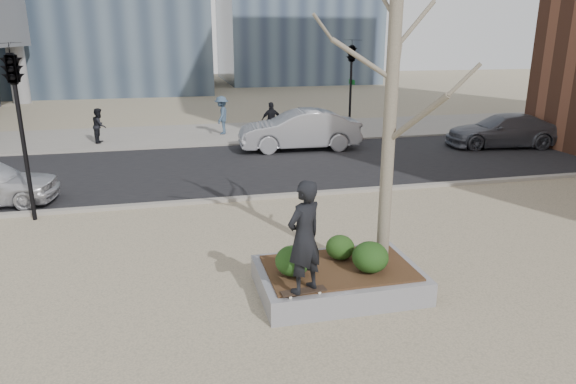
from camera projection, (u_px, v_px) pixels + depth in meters
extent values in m
plane|color=tan|center=(287.00, 296.00, 9.52)|extent=(120.00, 120.00, 0.00)
cube|color=black|center=(224.00, 168.00, 18.82)|extent=(60.00, 8.00, 0.02)
cube|color=gray|center=(208.00, 134.00, 25.34)|extent=(60.00, 6.00, 0.02)
cube|color=gray|center=(338.00, 280.00, 9.67)|extent=(3.00, 2.00, 0.45)
cube|color=#382314|center=(339.00, 268.00, 9.60)|extent=(2.70, 1.70, 0.04)
ellipsoid|color=#133410|center=(293.00, 261.00, 9.20)|extent=(0.64, 0.64, 0.54)
ellipsoid|color=#1A3912|center=(340.00, 247.00, 9.89)|extent=(0.55, 0.55, 0.47)
ellipsoid|color=#173812|center=(370.00, 257.00, 9.33)|extent=(0.67, 0.67, 0.57)
imported|color=black|center=(304.00, 237.00, 8.35)|extent=(0.84, 0.75, 1.93)
imported|color=#A0A1A8|center=(299.00, 130.00, 21.61)|extent=(5.11, 1.98, 1.66)
imported|color=#53565F|center=(503.00, 131.00, 22.21)|extent=(5.08, 2.77, 1.39)
imported|color=black|center=(99.00, 125.00, 23.00)|extent=(0.66, 0.81, 1.55)
imported|color=#384D64|center=(222.00, 115.00, 25.02)|extent=(1.00, 1.34, 1.84)
imported|color=black|center=(272.00, 120.00, 23.88)|extent=(1.02, 0.48, 1.70)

